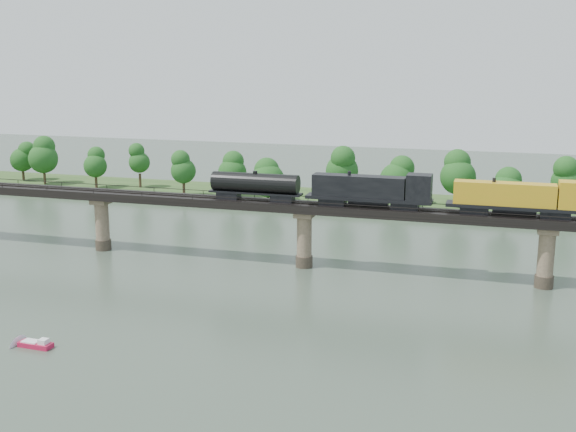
# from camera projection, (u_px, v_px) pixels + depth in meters

# --- Properties ---
(ground) EXTENTS (400.00, 400.00, 0.00)m
(ground) POSITION_uv_depth(u_px,v_px,m) (246.00, 327.00, 99.22)
(ground) COLOR #334134
(ground) RESTS_ON ground
(far_bank) EXTENTS (300.00, 24.00, 1.60)m
(far_bank) POSITION_uv_depth(u_px,v_px,m) (363.00, 203.00, 178.47)
(far_bank) COLOR #2A471C
(far_bank) RESTS_ON ground
(bridge) EXTENTS (236.00, 30.00, 11.50)m
(bridge) POSITION_uv_depth(u_px,v_px,m) (304.00, 237.00, 126.06)
(bridge) COLOR #473A2D
(bridge) RESTS_ON ground
(bridge_superstructure) EXTENTS (220.00, 4.90, 0.75)m
(bridge_superstructure) POSITION_uv_depth(u_px,v_px,m) (304.00, 201.00, 124.68)
(bridge_superstructure) COLOR black
(bridge_superstructure) RESTS_ON bridge
(far_treeline) EXTENTS (289.06, 17.54, 13.60)m
(far_treeline) POSITION_uv_depth(u_px,v_px,m) (327.00, 172.00, 174.85)
(far_treeline) COLOR #382619
(far_treeline) RESTS_ON far_bank
(freight_train) EXTENTS (86.24, 3.36, 5.94)m
(freight_train) POSITION_uv_depth(u_px,v_px,m) (466.00, 196.00, 116.52)
(freight_train) COLOR black
(freight_train) RESTS_ON bridge
(motorboat) EXTENTS (4.56, 1.81, 1.26)m
(motorboat) POSITION_uv_depth(u_px,v_px,m) (36.00, 344.00, 92.19)
(motorboat) COLOR #B51439
(motorboat) RESTS_ON ground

